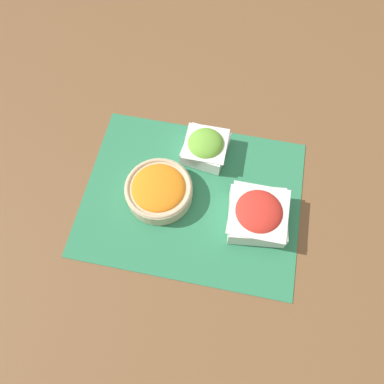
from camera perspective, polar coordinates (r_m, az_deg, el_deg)
name	(u,v)px	position (r m, az deg, el deg)	size (l,w,h in m)	color
ground_plane	(192,198)	(0.98, 0.00, -0.84)	(3.00, 3.00, 0.00)	brown
placemat	(192,197)	(0.98, 0.00, -0.80)	(0.56, 0.44, 0.00)	#2D7A51
carrot_bowl	(159,190)	(0.96, -5.08, 0.34)	(0.17, 0.17, 0.06)	#C6B28E
lettuce_bowl	(206,147)	(1.01, 2.08, 6.94)	(0.12, 0.12, 0.07)	white
tomato_bowl	(258,214)	(0.93, 9.99, -3.37)	(0.15, 0.15, 0.08)	white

